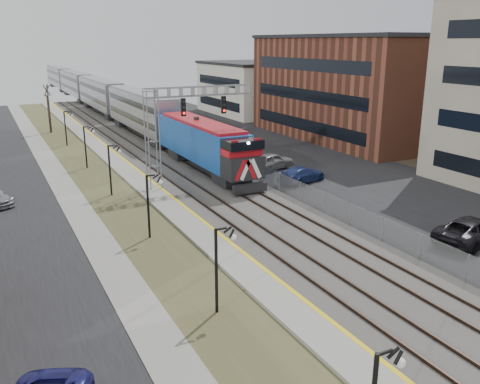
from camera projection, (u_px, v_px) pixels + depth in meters
street_west at (2, 186)px, 42.40m from camera, size 7.00×120.00×0.04m
sidewalk at (59, 179)px, 44.34m from camera, size 2.00×120.00×0.08m
grass_median at (94, 175)px, 45.64m from camera, size 4.00×120.00×0.06m
platform at (126, 171)px, 46.91m from camera, size 2.00×120.00×0.24m
ballast_bed at (178, 165)px, 49.07m from camera, size 8.00×120.00×0.20m
parking_lot at (284, 154)px, 54.27m from camera, size 16.00×120.00×0.04m
platform_edge at (136, 168)px, 47.25m from camera, size 0.24×120.00×0.01m
track_near at (158, 165)px, 48.16m from camera, size 1.58×120.00×0.15m
track_far at (192, 162)px, 49.67m from camera, size 1.58×120.00×0.15m
train at (97, 94)px, 86.36m from camera, size 3.00×108.65×5.33m
signal_gantry at (172, 120)px, 40.31m from camera, size 9.00×1.07×8.15m
lampposts at (147, 206)px, 30.77m from camera, size 0.14×62.14×4.00m
fence at (217, 154)px, 50.68m from camera, size 0.04×120.00×1.60m
buildings_east at (413, 92)px, 55.25m from camera, size 16.00×76.00×15.00m
car_lot_c at (471, 231)px, 30.27m from camera, size 5.80×3.56×1.50m
car_lot_d at (301, 175)px, 43.12m from camera, size 5.10×3.22×1.38m
car_lot_e at (271, 162)px, 47.40m from camera, size 5.07×3.03×1.62m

